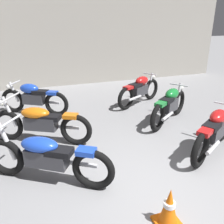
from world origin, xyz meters
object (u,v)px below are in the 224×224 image
Objects in this scene: motorcycle_right_row_2 at (140,90)px; motorcycle_left_row_2 at (33,98)px; motorcycle_right_row_1 at (170,105)px; motorcycle_left_row_0 at (46,157)px; motorcycle_left_row_1 at (40,122)px; traffic_cone at (169,208)px; motorcycle_right_row_0 at (215,131)px.

motorcycle_left_row_2 is at bearing 175.71° from motorcycle_right_row_2.
motorcycle_right_row_1 is 0.94× the size of motorcycle_right_row_2.
motorcycle_right_row_2 is at bearing 43.81° from motorcycle_left_row_0.
motorcycle_right_row_2 is at bearing 26.51° from motorcycle_left_row_1.
motorcycle_right_row_0 is at bearing 34.98° from traffic_cone.
motorcycle_left_row_2 is 4.74m from traffic_cone.
motorcycle_left_row_2 is 0.97× the size of motorcycle_right_row_2.
motorcycle_left_row_0 reaches higher than motorcycle_right_row_1.
motorcycle_left_row_2 is 3.61m from motorcycle_right_row_1.
motorcycle_left_row_1 reaches higher than motorcycle_right_row_1.
motorcycle_right_row_2 is (-0.08, 3.06, 0.00)m from motorcycle_right_row_0.
motorcycle_left_row_0 is at bearing -136.19° from motorcycle_right_row_2.
traffic_cone is (1.38, -4.54, -0.20)m from motorcycle_left_row_2.
motorcycle_right_row_2 is 3.32× the size of traffic_cone.
motorcycle_left_row_2 is at bearing 90.80° from motorcycle_left_row_0.
motorcycle_left_row_1 reaches higher than motorcycle_left_row_2.
motorcycle_left_row_0 is at bearing 133.58° from traffic_cone.
motorcycle_left_row_2 reaches higher than traffic_cone.
motorcycle_right_row_1 is (3.17, -1.72, 0.00)m from motorcycle_left_row_2.
motorcycle_left_row_0 is 1.12× the size of motorcycle_right_row_1.
motorcycle_left_row_2 is 3.08m from motorcycle_right_row_2.
motorcycle_left_row_2 is 1.03× the size of motorcycle_right_row_1.
traffic_cone is (-1.78, -1.24, -0.20)m from motorcycle_right_row_0.
motorcycle_right_row_2 is (3.07, -0.23, 0.00)m from motorcycle_left_row_2.
motorcycle_right_row_1 and motorcycle_right_row_2 have the same top height.
motorcycle_left_row_2 is 4.56m from motorcycle_right_row_0.
motorcycle_right_row_1 is at bearing -86.22° from motorcycle_right_row_2.
traffic_cone is (-1.80, -2.82, -0.20)m from motorcycle_right_row_1.
motorcycle_left_row_2 is at bearing 106.87° from traffic_cone.
motorcycle_left_row_1 is 3.61× the size of traffic_cone.
motorcycle_right_row_1 is (3.12, 0.02, 0.01)m from motorcycle_left_row_1.
motorcycle_left_row_0 is 3.43m from motorcycle_right_row_1.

